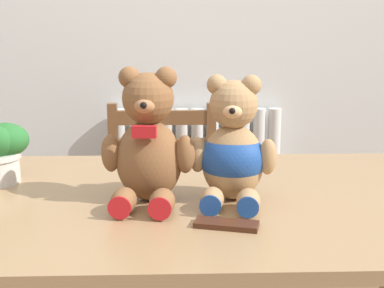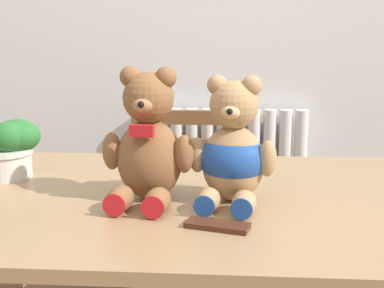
% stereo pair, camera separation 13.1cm
% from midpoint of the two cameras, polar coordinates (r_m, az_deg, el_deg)
% --- Properties ---
extents(radiator, '(0.79, 0.10, 0.79)m').
position_cam_midpoint_polar(radiator, '(2.57, -0.91, -5.80)').
color(radiator, silver).
rests_on(radiator, ground_plane).
extents(dining_table, '(1.48, 0.87, 0.75)m').
position_cam_midpoint_polar(dining_table, '(1.40, -1.92, -9.23)').
color(dining_table, '#9E7A51').
rests_on(dining_table, ground_plane).
extents(wooden_chair_behind, '(0.46, 0.46, 0.85)m').
position_cam_midpoint_polar(wooden_chair_behind, '(2.21, -4.90, -6.90)').
color(wooden_chair_behind, brown).
rests_on(wooden_chair_behind, ground_plane).
extents(teddy_bear_left, '(0.23, 0.24, 0.33)m').
position_cam_midpoint_polar(teddy_bear_left, '(1.30, -7.58, -0.14)').
color(teddy_bear_left, brown).
rests_on(teddy_bear_left, dining_table).
extents(teddy_bear_right, '(0.22, 0.24, 0.31)m').
position_cam_midpoint_polar(teddy_bear_right, '(1.31, 1.52, -0.81)').
color(teddy_bear_right, tan).
rests_on(teddy_bear_right, dining_table).
extents(chocolate_bar, '(0.15, 0.08, 0.01)m').
position_cam_midpoint_polar(chocolate_bar, '(1.16, 0.46, -8.63)').
color(chocolate_bar, '#472314').
rests_on(chocolate_bar, dining_table).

